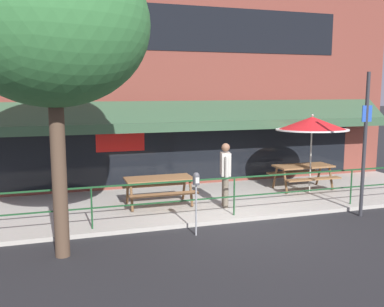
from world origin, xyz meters
name	(u,v)px	position (x,y,z in m)	size (l,w,h in m)	color
ground_plane	(239,222)	(0.00, 0.00, 0.00)	(120.00, 120.00, 0.00)	#232326
patio_deck	(210,200)	(0.00, 2.00, 0.05)	(15.00, 4.00, 0.10)	#ADA89E
restaurant_building	(187,77)	(0.00, 4.22, 3.61)	(15.00, 1.60, 7.28)	brown
patio_railing	(234,188)	(0.00, 0.30, 0.80)	(13.84, 0.04, 0.97)	#194723
picnic_table_left	(159,183)	(-1.56, 1.75, 0.71)	(1.80, 1.42, 0.76)	brown
picnic_table_centre	(303,170)	(3.17, 2.24, 0.71)	(1.80, 1.42, 0.76)	brown
patio_umbrella_centre	(312,124)	(3.17, 1.85, 2.18)	(2.14, 2.14, 2.38)	#B7B2A8
pedestrian_walking	(225,172)	(0.08, 1.08, 1.06)	(0.33, 0.60, 1.71)	#665B4C
parking_meter_near	(196,185)	(-1.28, -0.56, 1.15)	(0.15, 0.16, 1.42)	gray
street_sign_pole	(365,143)	(3.18, -0.45, 1.87)	(0.28, 0.09, 3.63)	#2D2D33
street_tree_curbside	(57,12)	(-4.01, -0.97, 4.56)	(3.54, 3.18, 6.40)	brown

